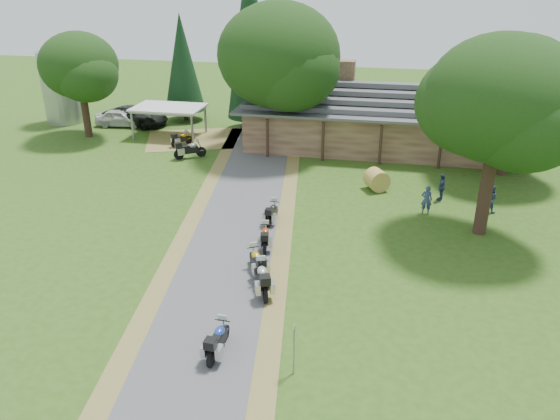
% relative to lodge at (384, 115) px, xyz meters
% --- Properties ---
extents(ground, '(120.00, 120.00, 0.00)m').
position_rel_lodge_xyz_m(ground, '(-6.00, -24.00, -2.45)').
color(ground, '#2C5217').
rests_on(ground, ground).
extents(driveway, '(51.95, 51.95, 0.00)m').
position_rel_lodge_xyz_m(driveway, '(-6.50, -20.00, -2.45)').
color(driveway, '#4D4C4F').
rests_on(driveway, ground).
extents(lodge, '(21.40, 9.40, 4.90)m').
position_rel_lodge_xyz_m(lodge, '(0.00, 0.00, 0.00)').
color(lodge, brown).
rests_on(lodge, ground).
extents(silo, '(3.40, 3.40, 6.62)m').
position_rel_lodge_xyz_m(silo, '(-27.80, 1.59, 0.86)').
color(silo, gray).
rests_on(silo, ground).
extents(carport, '(5.57, 3.72, 2.41)m').
position_rel_lodge_xyz_m(carport, '(-17.01, -0.68, -1.24)').
color(carport, silver).
rests_on(carport, ground).
extents(car_white_sedan, '(2.73, 5.66, 1.84)m').
position_rel_lodge_xyz_m(car_white_sedan, '(-22.28, 1.20, -1.53)').
color(car_white_sedan, silver).
rests_on(car_white_sedan, ground).
extents(car_dark_suv, '(4.06, 6.73, 2.41)m').
position_rel_lodge_xyz_m(car_dark_suv, '(-21.20, 1.90, -1.25)').
color(car_dark_suv, black).
rests_on(car_dark_suv, ground).
extents(motorcycle_row_a, '(0.67, 1.86, 1.26)m').
position_rel_lodge_xyz_m(motorcycle_row_a, '(-4.84, -26.29, -1.82)').
color(motorcycle_row_a, '#213E9A').
rests_on(motorcycle_row_a, ground).
extents(motorcycle_row_b, '(1.34, 2.15, 1.40)m').
position_rel_lodge_xyz_m(motorcycle_row_b, '(-4.22, -22.03, -1.75)').
color(motorcycle_row_b, '#AEB2B6').
rests_on(motorcycle_row_b, ground).
extents(motorcycle_row_c, '(1.45, 1.93, 1.28)m').
position_rel_lodge_xyz_m(motorcycle_row_c, '(-4.83, -20.59, -1.81)').
color(motorcycle_row_c, '#C29913').
rests_on(motorcycle_row_c, ground).
extents(motorcycle_row_d, '(0.90, 1.85, 1.22)m').
position_rel_lodge_xyz_m(motorcycle_row_d, '(-5.03, -18.07, -1.84)').
color(motorcycle_row_d, '#B43D09').
rests_on(motorcycle_row_d, ground).
extents(motorcycle_row_e, '(0.63, 1.76, 1.19)m').
position_rel_lodge_xyz_m(motorcycle_row_e, '(-5.32, -15.14, -1.85)').
color(motorcycle_row_e, black).
rests_on(motorcycle_row_e, ground).
extents(motorcycle_carport_a, '(1.37, 1.80, 1.20)m').
position_rel_lodge_xyz_m(motorcycle_carport_a, '(-15.14, -3.02, -1.85)').
color(motorcycle_carport_a, '#CE9605').
rests_on(motorcycle_carport_a, ground).
extents(motorcycle_carport_b, '(2.11, 1.74, 1.43)m').
position_rel_lodge_xyz_m(motorcycle_carport_b, '(-13.44, -5.80, -1.74)').
color(motorcycle_carport_b, gray).
rests_on(motorcycle_carport_b, ground).
extents(person_a, '(0.57, 0.42, 1.95)m').
position_rel_lodge_xyz_m(person_a, '(2.86, -12.34, -1.47)').
color(person_a, navy).
rests_on(person_a, ground).
extents(person_b, '(0.65, 0.60, 1.87)m').
position_rel_lodge_xyz_m(person_b, '(6.38, -11.38, -1.52)').
color(person_b, navy).
rests_on(person_b, ground).
extents(person_c, '(0.58, 0.66, 1.94)m').
position_rel_lodge_xyz_m(person_c, '(3.80, -10.19, -1.48)').
color(person_c, navy).
rests_on(person_c, ground).
extents(hay_bale, '(1.72, 1.67, 1.31)m').
position_rel_lodge_xyz_m(hay_bale, '(-0.00, -9.29, -1.80)').
color(hay_bale, olive).
rests_on(hay_bale, ground).
extents(sign_post, '(0.35, 0.06, 1.97)m').
position_rel_lodge_xyz_m(sign_post, '(-2.01, -26.83, -1.47)').
color(sign_post, gray).
rests_on(sign_post, ground).
extents(oak_lodge_left, '(8.66, 8.66, 11.29)m').
position_rel_lodge_xyz_m(oak_lodge_left, '(-7.51, -2.83, 3.19)').
color(oak_lodge_left, black).
rests_on(oak_lodge_left, ground).
extents(oak_lodge_right, '(7.49, 7.49, 9.50)m').
position_rel_lodge_xyz_m(oak_lodge_right, '(8.06, -4.84, 2.30)').
color(oak_lodge_right, black).
rests_on(oak_lodge_right, ground).
extents(oak_driveway, '(7.14, 7.14, 11.32)m').
position_rel_lodge_xyz_m(oak_driveway, '(5.52, -14.28, 3.21)').
color(oak_driveway, black).
rests_on(oak_driveway, ground).
extents(oak_silo, '(6.01, 6.01, 9.20)m').
position_rel_lodge_xyz_m(oak_silo, '(-23.46, -2.24, 2.15)').
color(oak_silo, black).
rests_on(oak_silo, ground).
extents(cedar_near, '(4.03, 4.03, 14.58)m').
position_rel_lodge_xyz_m(cedar_near, '(-11.01, 2.75, 4.84)').
color(cedar_near, black).
rests_on(cedar_near, ground).
extents(cedar_far, '(3.55, 3.55, 9.21)m').
position_rel_lodge_xyz_m(cedar_far, '(-17.55, 4.36, 2.15)').
color(cedar_far, black).
rests_on(cedar_far, ground).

